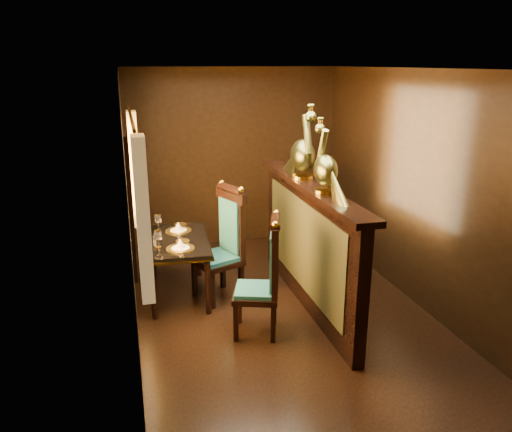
{
  "coord_description": "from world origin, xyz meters",
  "views": [
    {
      "loc": [
        -1.5,
        -4.39,
        2.56
      ],
      "look_at": [
        -0.24,
        0.35,
        1.04
      ],
      "focal_mm": 35.0,
      "sensor_mm": 36.0,
      "label": 1
    }
  ],
  "objects_px": {
    "peacock_right": "(303,141)",
    "chair_right": "(226,239)",
    "chair_left": "(268,273)",
    "dining_table": "(177,245)",
    "peacock_left": "(326,157)"
  },
  "relations": [
    {
      "from": "chair_left",
      "to": "peacock_right",
      "type": "relative_size",
      "value": 1.51
    },
    {
      "from": "chair_right",
      "to": "dining_table",
      "type": "bearing_deg",
      "value": 144.88
    },
    {
      "from": "dining_table",
      "to": "peacock_right",
      "type": "distance_m",
      "value": 1.8
    },
    {
      "from": "peacock_right",
      "to": "chair_right",
      "type": "bearing_deg",
      "value": 166.64
    },
    {
      "from": "chair_right",
      "to": "chair_left",
      "type": "bearing_deg",
      "value": -98.34
    },
    {
      "from": "dining_table",
      "to": "chair_left",
      "type": "bearing_deg",
      "value": -51.34
    },
    {
      "from": "chair_left",
      "to": "peacock_right",
      "type": "height_order",
      "value": "peacock_right"
    },
    {
      "from": "chair_right",
      "to": "peacock_right",
      "type": "xyz_separation_m",
      "value": [
        0.81,
        -0.19,
        1.08
      ]
    },
    {
      "from": "chair_left",
      "to": "peacock_left",
      "type": "bearing_deg",
      "value": 28.29
    },
    {
      "from": "peacock_left",
      "to": "chair_left",
      "type": "bearing_deg",
      "value": -170.2
    },
    {
      "from": "chair_right",
      "to": "peacock_left",
      "type": "distance_m",
      "value": 1.55
    },
    {
      "from": "dining_table",
      "to": "chair_right",
      "type": "distance_m",
      "value": 0.55
    },
    {
      "from": "chair_left",
      "to": "chair_right",
      "type": "relative_size",
      "value": 0.93
    },
    {
      "from": "chair_left",
      "to": "peacock_right",
      "type": "bearing_deg",
      "value": 69.51
    },
    {
      "from": "dining_table",
      "to": "peacock_left",
      "type": "bearing_deg",
      "value": -32.06
    }
  ]
}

